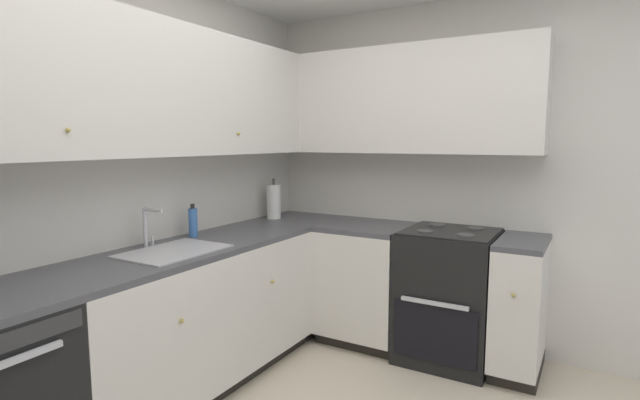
# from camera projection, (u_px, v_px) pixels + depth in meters

# --- Properties ---
(wall_back) EXTENTS (3.96, 0.05, 2.52)m
(wall_back) POSITION_uv_depth(u_px,v_px,m) (86.00, 189.00, 2.60)
(wall_back) COLOR silver
(wall_back) RESTS_ON ground_plane
(wall_right) EXTENTS (0.05, 3.43, 2.52)m
(wall_right) POSITION_uv_depth(u_px,v_px,m) (482.00, 178.00, 3.44)
(wall_right) COLOR silver
(wall_right) RESTS_ON ground_plane
(lower_cabinets_back) EXTENTS (1.78, 0.62, 0.86)m
(lower_cabinets_back) POSITION_uv_depth(u_px,v_px,m) (194.00, 320.00, 2.92)
(lower_cabinets_back) COLOR silver
(lower_cabinets_back) RESTS_ON ground_plane
(countertop_back) EXTENTS (2.98, 0.60, 0.03)m
(countertop_back) POSITION_uv_depth(u_px,v_px,m) (191.00, 248.00, 2.86)
(countertop_back) COLOR #4C4C51
(countertop_back) RESTS_ON lower_cabinets_back
(lower_cabinets_right) EXTENTS (0.62, 1.54, 0.86)m
(lower_cabinets_right) POSITION_uv_depth(u_px,v_px,m) (410.00, 292.00, 3.47)
(lower_cabinets_right) COLOR silver
(lower_cabinets_right) RESTS_ON ground_plane
(countertop_right) EXTENTS (0.60, 1.54, 0.03)m
(countertop_right) POSITION_uv_depth(u_px,v_px,m) (411.00, 231.00, 3.41)
(countertop_right) COLOR #4C4C51
(countertop_right) RESTS_ON lower_cabinets_right
(oven_range) EXTENTS (0.68, 0.62, 1.05)m
(oven_range) POSITION_uv_depth(u_px,v_px,m) (449.00, 294.00, 3.34)
(oven_range) COLOR black
(oven_range) RESTS_ON ground_plane
(upper_cabinets_back) EXTENTS (2.66, 0.34, 0.76)m
(upper_cabinets_back) POSITION_uv_depth(u_px,v_px,m) (147.00, 89.00, 2.68)
(upper_cabinets_back) COLOR silver
(upper_cabinets_right) EXTENTS (0.32, 2.09, 0.76)m
(upper_cabinets_right) POSITION_uv_depth(u_px,v_px,m) (393.00, 101.00, 3.52)
(upper_cabinets_right) COLOR silver
(sink) EXTENTS (0.57, 0.40, 0.10)m
(sink) POSITION_uv_depth(u_px,v_px,m) (174.00, 259.00, 2.71)
(sink) COLOR #B7B7BC
(sink) RESTS_ON countertop_back
(faucet) EXTENTS (0.07, 0.16, 0.24)m
(faucet) POSITION_uv_depth(u_px,v_px,m) (148.00, 224.00, 2.80)
(faucet) COLOR silver
(faucet) RESTS_ON countertop_back
(soap_bottle) EXTENTS (0.06, 0.06, 0.22)m
(soap_bottle) POSITION_uv_depth(u_px,v_px,m) (193.00, 222.00, 3.11)
(soap_bottle) COLOR #3F72BF
(soap_bottle) RESTS_ON countertop_back
(paper_towel_roll) EXTENTS (0.11, 0.11, 0.33)m
(paper_towel_roll) POSITION_uv_depth(u_px,v_px,m) (274.00, 202.00, 3.84)
(paper_towel_roll) COLOR white
(paper_towel_roll) RESTS_ON countertop_back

